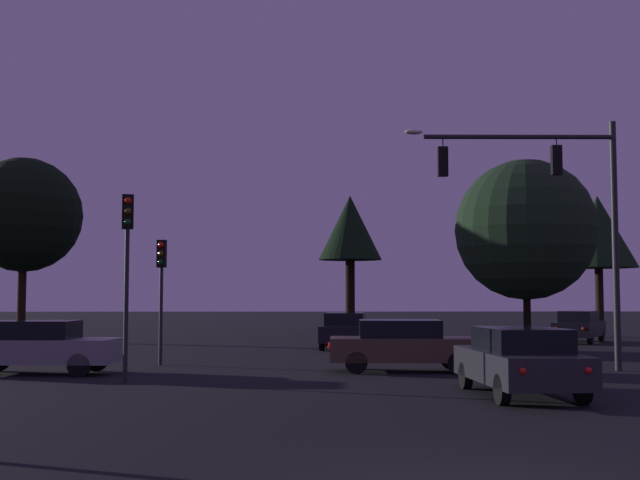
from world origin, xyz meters
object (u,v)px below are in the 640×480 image
Objects in this scene: traffic_signal_mast_arm at (557,197)px; car_far_lane at (345,330)px; car_crossing_left at (403,344)px; car_crossing_right at (37,346)px; tree_behind_sign at (526,230)px; tree_left_far at (598,232)px; tree_right_cluster at (24,215)px; tree_center_horizon at (350,229)px; traffic_light_corner_left at (127,250)px; car_nearside_lane at (520,360)px; traffic_light_corner_right at (161,276)px; car_parked_lot at (579,326)px.

traffic_signal_mast_arm reaches higher than car_far_lane.
car_crossing_left is 10.62m from car_crossing_right.
tree_left_far reaches higher than tree_behind_sign.
traffic_signal_mast_arm is at bearing -113.55° from tree_left_far.
traffic_signal_mast_arm is at bearing -37.61° from tree_right_cluster.
tree_right_cluster reaches higher than tree_center_horizon.
traffic_light_corner_left is at bearing -38.69° from car_crossing_right.
car_far_lane is (-1.13, 10.39, -0.00)m from car_crossing_left.
tree_center_horizon reaches higher than traffic_signal_mast_arm.
car_nearside_lane is 1.10× the size of car_far_lane.
car_nearside_lane and car_crossing_left have the same top height.
car_crossing_left is at bearing -89.34° from tree_center_horizon.
tree_behind_sign reaches higher than car_nearside_lane.
car_crossing_right is 0.59× the size of tree_left_far.
tree_center_horizon is (10.37, 21.50, 5.15)m from car_crossing_right.
traffic_light_corner_right is (-0.02, 5.40, -0.54)m from traffic_light_corner_left.
traffic_light_corner_right is at bearing -146.12° from car_parked_lot.
tree_center_horizon is at bearing 85.20° from car_far_lane.
tree_right_cluster is at bearing 123.13° from traffic_light_corner_right.
car_far_lane is at bearing 161.13° from tree_behind_sign.
tree_right_cluster is (-16.88, 16.71, 5.48)m from car_crossing_left.
traffic_signal_mast_arm is 27.26m from tree_right_cluster.
traffic_light_corner_right is at bearing 90.17° from traffic_light_corner_left.
car_crossing_right is at bearing -131.03° from car_far_lane.
tree_center_horizon is (7.32, 23.94, 2.53)m from traffic_light_corner_left.
traffic_light_corner_left is (-12.26, -3.03, -1.80)m from traffic_signal_mast_arm.
tree_behind_sign is (-4.32, -6.48, 4.08)m from car_parked_lot.
traffic_light_corner_left is 17.43m from tree_behind_sign.
traffic_signal_mast_arm is 21.50m from tree_center_horizon.
traffic_signal_mast_arm reaches higher than car_nearside_lane.
traffic_signal_mast_arm is 0.82× the size of tree_right_cluster.
car_far_lane and car_parked_lot have the same top height.
traffic_light_corner_right is 0.52× the size of tree_center_horizon.
traffic_light_corner_right reaches higher than car_crossing_right.
car_parked_lot is (17.84, 17.39, -2.63)m from traffic_light_corner_left.
tree_behind_sign is at bearing 53.22° from car_crossing_left.
car_far_lane is 0.46× the size of tree_right_cluster.
traffic_light_corner_left is at bearing -115.74° from car_far_lane.
car_crossing_left is 1.09× the size of car_far_lane.
car_crossing_left is at bearing -123.92° from tree_left_far.
tree_behind_sign reaches higher than car_crossing_left.
tree_center_horizon reaches higher than tree_behind_sign.
car_crossing_right is 1.10× the size of car_far_lane.
tree_right_cluster is at bearing 175.24° from car_parked_lot.
tree_right_cluster reaches higher than car_far_lane.
tree_center_horizon is at bearing 14.46° from tree_right_cluster.
car_parked_lot is 0.59× the size of tree_left_far.
tree_right_cluster is (-18.71, 22.70, 5.47)m from car_nearside_lane.
car_crossing_right is at bearing -139.75° from tree_left_far.
car_far_lane is at bearing 96.23° from car_crossing_left.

